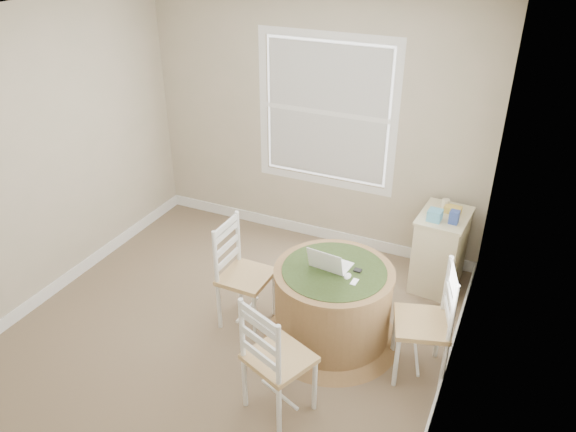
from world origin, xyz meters
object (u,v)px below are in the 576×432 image
at_px(chair_left, 246,276).
at_px(round_table, 333,302).
at_px(chair_right, 422,323).
at_px(chair_near, 279,358).
at_px(laptop, 330,264).
at_px(corner_chest, 439,250).

bearing_deg(chair_left, round_table, -82.04).
bearing_deg(chair_right, chair_near, -63.17).
height_order(round_table, chair_near, chair_near).
bearing_deg(laptop, chair_near, 94.51).
bearing_deg(laptop, chair_left, 16.23).
bearing_deg(corner_chest, chair_near, -105.51).
bearing_deg(chair_right, corner_chest, 167.80).
bearing_deg(round_table, laptop, 150.31).
height_order(laptop, corner_chest, laptop).
distance_m(chair_right, corner_chest, 1.25).
height_order(chair_right, corner_chest, chair_right).
distance_m(chair_near, corner_chest, 2.15).
bearing_deg(chair_left, corner_chest, -47.26).
xyz_separation_m(round_table, chair_right, (0.74, -0.08, 0.10)).
height_order(chair_left, laptop, chair_left).
bearing_deg(laptop, round_table, 154.53).
height_order(chair_left, chair_near, same).
xyz_separation_m(chair_right, laptop, (-0.79, 0.11, 0.25)).
bearing_deg(round_table, chair_near, -92.89).
bearing_deg(corner_chest, round_table, -114.99).
relative_size(chair_near, corner_chest, 1.24).
relative_size(chair_right, corner_chest, 1.24).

